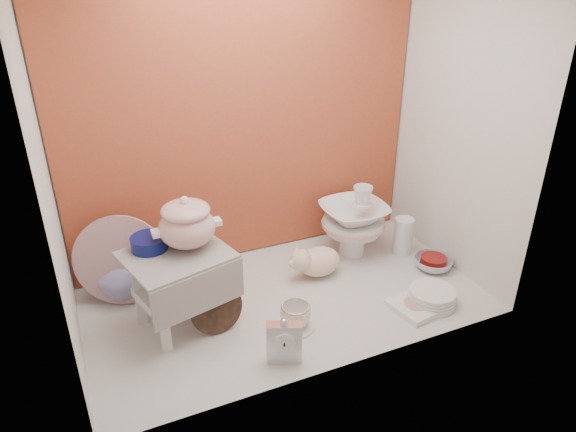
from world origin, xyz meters
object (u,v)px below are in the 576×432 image
Objects in this scene: plush_pig at (319,261)px; gold_rim_teacup at (296,315)px; blue_white_vase at (122,272)px; floral_platter at (121,260)px; mantel_clock at (284,341)px; porcelain_tower at (353,221)px; soup_tureen at (187,222)px; crystal_bowl at (433,263)px; dinner_plate_stack at (432,296)px; step_stool at (180,289)px.

plush_pig is 0.43m from gold_rim_teacup.
blue_white_vase is 0.94m from plush_pig.
mantel_clock is (0.51, -0.68, -0.11)m from floral_platter.
porcelain_tower is (1.17, -0.10, 0.07)m from blue_white_vase.
soup_tureen is at bearing -43.52° from floral_platter.
floral_platter is 2.17× the size of crystal_bowl.
blue_white_vase reaches higher than dinner_plate_stack.
porcelain_tower is at bearing 65.14° from mantel_clock.
soup_tureen is at bearing -154.51° from plush_pig.
gold_rim_teacup is 0.72m from porcelain_tower.
blue_white_vase is (-0.00, 0.04, -0.08)m from floral_platter.
porcelain_tower reaches higher than plush_pig.
dinner_plate_stack is at bearing -8.51° from gold_rim_teacup.
gold_rim_teacup is 0.58× the size of dinner_plate_stack.
floral_platter reaches higher than gold_rim_teacup.
porcelain_tower is at bearing -2.82° from floral_platter.
porcelain_tower reaches higher than mantel_clock.
step_stool is 0.51m from mantel_clock.
mantel_clock is (0.31, -0.40, -0.07)m from step_stool.
floral_platter is at bearing 154.64° from dinner_plate_stack.
step_stool is at bearing -152.13° from soup_tureen.
blue_white_vase is 1.28× the size of crystal_bowl.
crystal_bowl is at bearing 40.21° from mantel_clock.
soup_tureen is 0.52m from blue_white_vase.
gold_rim_teacup is (0.63, -0.51, -0.15)m from floral_platter.
soup_tureen is 0.44m from floral_platter.
crystal_bowl is (1.47, -0.36, -0.18)m from floral_platter.
floral_platter reaches higher than blue_white_vase.
step_stool is 0.72m from plush_pig.
blue_white_vase is (-0.26, 0.29, -0.34)m from soup_tureen.
floral_platter is 0.85m from mantel_clock.
step_stool reaches higher than dinner_plate_stack.
step_stool reaches higher than crystal_bowl.
plush_pig reaches higher than crystal_bowl.
soup_tureen is (0.06, 0.03, 0.29)m from step_stool.
soup_tureen is 1.16m from dinner_plate_stack.
step_stool reaches higher than mantel_clock.
crystal_bowl is at bearing 51.20° from dinner_plate_stack.
soup_tureen is at bearing -47.62° from blue_white_vase.
blue_white_vase is at bearing 107.61° from step_stool.
plush_pig is at bearing 131.05° from dinner_plate_stack.
dinner_plate_stack is 0.31m from crystal_bowl.
floral_platter is 0.09m from blue_white_vase.
porcelain_tower is at bearing 39.91° from gold_rim_teacup.
gold_rim_teacup is at bearing -35.07° from soup_tureen.
step_stool is 1.48× the size of plush_pig.
mantel_clock is (0.51, -0.72, -0.02)m from blue_white_vase.
plush_pig is (0.71, 0.10, -0.09)m from step_stool.
crystal_bowl is at bearing -15.34° from blue_white_vase.
crystal_bowl is 0.46m from porcelain_tower.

